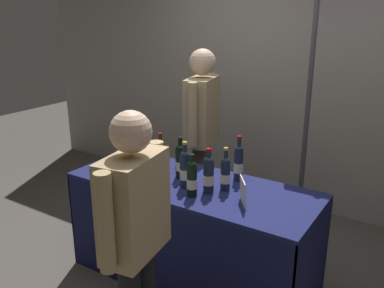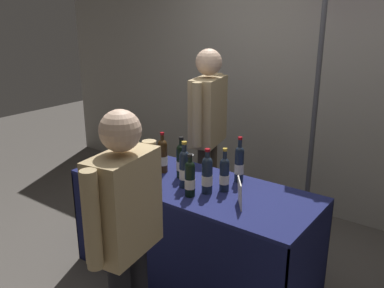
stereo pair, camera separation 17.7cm
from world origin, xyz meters
TOP-DOWN VIEW (x-y plane):
  - ground_plane at (0.00, 0.00)m, footprint 12.00×12.00m
  - back_partition at (0.00, 1.72)m, footprint 6.47×0.12m
  - tasting_table at (0.00, 0.00)m, footprint 1.84×0.72m
  - featured_wine_bottle at (0.25, 0.24)m, footprint 0.07×0.07m
  - display_bottle_0 at (0.18, -0.07)m, footprint 0.08×0.08m
  - display_bottle_1 at (0.26, 0.03)m, footprint 0.07×0.07m
  - display_bottle_2 at (-0.01, -0.08)m, footprint 0.07×0.07m
  - display_bottle_3 at (-0.13, 0.05)m, footprint 0.08×0.08m
  - display_bottle_4 at (0.11, -0.18)m, footprint 0.07×0.07m
  - display_bottle_5 at (-0.56, 0.01)m, footprint 0.07×0.07m
  - display_bottle_6 at (-0.32, 0.05)m, footprint 0.08×0.08m
  - wine_glass_near_vendor at (-0.18, 0.21)m, footprint 0.07×0.07m
  - brochure_stand at (0.46, -0.11)m, footprint 0.12×0.15m
  - vendor_presenter at (-0.38, 0.75)m, footprint 0.31×0.60m
  - taster_foreground_right at (0.21, -0.88)m, footprint 0.27×0.57m
  - booth_signpost at (0.45, 1.14)m, footprint 0.46×0.04m

SIDE VIEW (x-z plane):
  - ground_plane at x=0.00m, z-range 0.00..0.00m
  - tasting_table at x=0.00m, z-range 0.15..0.95m
  - brochure_stand at x=0.46m, z-range 0.80..0.97m
  - wine_glass_near_vendor at x=-0.18m, z-range 0.83..0.95m
  - taster_foreground_right at x=0.21m, z-range 0.14..1.69m
  - display_bottle_1 at x=0.26m, z-range 0.77..1.08m
  - display_bottle_5 at x=-0.56m, z-range 0.77..1.08m
  - display_bottle_4 at x=0.11m, z-range 0.78..1.08m
  - display_bottle_6 at x=-0.32m, z-range 0.78..1.09m
  - display_bottle_3 at x=-0.13m, z-range 0.78..1.09m
  - display_bottle_0 at x=0.18m, z-range 0.78..1.10m
  - featured_wine_bottle at x=0.25m, z-range 0.77..1.11m
  - display_bottle_2 at x=-0.01m, z-range 0.77..1.11m
  - vendor_presenter at x=-0.38m, z-range 0.18..1.86m
  - booth_signpost at x=0.45m, z-range 0.23..2.62m
  - back_partition at x=0.00m, z-range 0.00..2.86m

